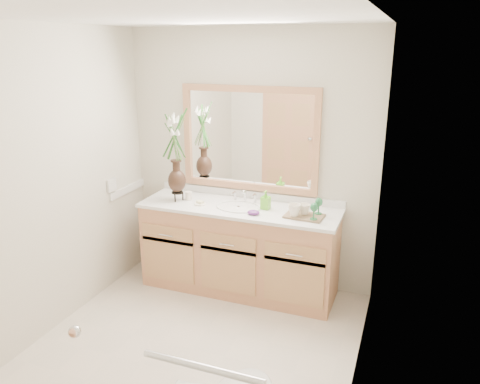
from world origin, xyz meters
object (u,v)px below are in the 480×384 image
at_px(tumbler, 189,196).
at_px(soap_bottle, 266,201).
at_px(flower_vase, 175,143).
at_px(tray, 304,216).

distance_m(tumbler, soap_bottle, 0.76).
distance_m(flower_vase, soap_bottle, 0.98).
bearing_deg(soap_bottle, tray, -7.90).
distance_m(flower_vase, tumbler, 0.52).
xyz_separation_m(flower_vase, tray, (1.22, -0.02, -0.54)).
height_order(tumbler, tray, tumbler).
bearing_deg(tumbler, soap_bottle, 0.79).
xyz_separation_m(flower_vase, soap_bottle, (0.85, 0.07, -0.47)).
bearing_deg(flower_vase, soap_bottle, 4.41).
height_order(soap_bottle, tray, soap_bottle).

